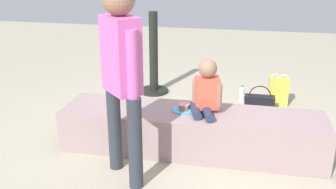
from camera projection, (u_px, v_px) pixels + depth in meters
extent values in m
plane|color=#A19983|center=(191.00, 149.00, 3.60)|extent=(12.00, 12.00, 0.00)
cube|color=gray|center=(191.00, 131.00, 3.54)|extent=(2.36, 0.56, 0.38)
cylinder|color=#242E49|center=(195.00, 111.00, 3.40)|extent=(0.14, 0.26, 0.08)
cylinder|color=#242E49|center=(208.00, 113.00, 3.35)|extent=(0.14, 0.26, 0.08)
cube|color=#ED543D|center=(207.00, 93.00, 3.41)|extent=(0.24, 0.19, 0.28)
sphere|color=#8C664C|center=(208.00, 69.00, 3.34)|extent=(0.16, 0.16, 0.16)
cylinder|color=#8C664C|center=(195.00, 91.00, 3.47)|extent=(0.05, 0.05, 0.21)
cylinder|color=#8C664C|center=(219.00, 95.00, 3.36)|extent=(0.05, 0.05, 0.21)
cylinder|color=#292E37|center=(135.00, 144.00, 2.91)|extent=(0.11, 0.11, 0.74)
cylinder|color=#292E37|center=(115.00, 128.00, 3.18)|extent=(0.11, 0.11, 0.74)
cube|color=#CE58A3|center=(121.00, 55.00, 2.82)|extent=(0.36, 0.35, 0.56)
cylinder|color=#CE58A3|center=(132.00, 67.00, 2.71)|extent=(0.09, 0.09, 0.53)
cylinder|color=#CE58A3|center=(111.00, 57.00, 2.97)|extent=(0.09, 0.09, 0.53)
cylinder|color=#4CA5D8|center=(184.00, 110.00, 3.50)|extent=(0.22, 0.22, 0.01)
cylinder|color=olive|center=(184.00, 107.00, 3.49)|extent=(0.10, 0.10, 0.05)
cylinder|color=pink|center=(184.00, 104.00, 3.48)|extent=(0.10, 0.10, 0.01)
cube|color=silver|center=(190.00, 110.00, 3.48)|extent=(0.11, 0.04, 0.00)
cube|color=gold|center=(278.00, 91.00, 4.61)|extent=(0.23, 0.13, 0.33)
torus|color=white|center=(275.00, 78.00, 4.56)|extent=(0.09, 0.01, 0.09)
torus|color=white|center=(284.00, 78.00, 4.54)|extent=(0.09, 0.01, 0.09)
cylinder|color=black|center=(154.00, 91.00, 5.06)|extent=(0.36, 0.36, 0.04)
cylinder|color=black|center=(154.00, 52.00, 4.88)|extent=(0.11, 0.11, 1.00)
cylinder|color=silver|center=(242.00, 95.00, 4.76)|extent=(0.06, 0.06, 0.15)
cone|color=silver|center=(242.00, 88.00, 4.73)|extent=(0.06, 0.06, 0.03)
cylinder|color=#268C3F|center=(242.00, 86.00, 4.72)|extent=(0.03, 0.03, 0.02)
cylinder|color=silver|center=(204.00, 114.00, 4.20)|extent=(0.06, 0.06, 0.15)
cone|color=silver|center=(204.00, 107.00, 4.17)|extent=(0.05, 0.05, 0.03)
cylinder|color=blue|center=(204.00, 105.00, 4.16)|extent=(0.03, 0.03, 0.01)
cylinder|color=red|center=(180.00, 106.00, 4.46)|extent=(0.08, 0.08, 0.11)
cube|color=black|center=(259.00, 104.00, 4.40)|extent=(0.33, 0.12, 0.20)
torus|color=black|center=(260.00, 96.00, 4.37)|extent=(0.25, 0.01, 0.25)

